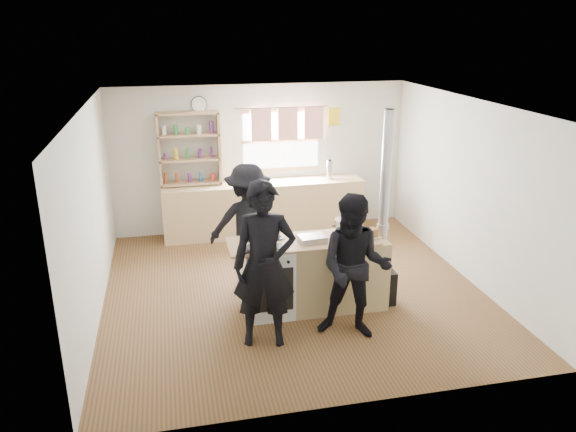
# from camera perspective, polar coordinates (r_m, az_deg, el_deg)

# --- Properties ---
(ground) EXTENTS (5.00, 5.00, 0.01)m
(ground) POSITION_cam_1_polar(r_m,az_deg,el_deg) (7.74, 0.49, -7.47)
(ground) COLOR brown
(ground) RESTS_ON ground
(back_counter) EXTENTS (3.40, 0.55, 0.90)m
(back_counter) POSITION_cam_1_polar(r_m,az_deg,el_deg) (9.58, -2.42, 0.82)
(back_counter) COLOR tan
(back_counter) RESTS_ON ground
(shelving_unit) EXTENTS (1.00, 0.28, 1.20)m
(shelving_unit) POSITION_cam_1_polar(r_m,az_deg,el_deg) (9.30, -10.00, 6.76)
(shelving_unit) COLOR tan
(shelving_unit) RESTS_ON back_counter
(thermos) EXTENTS (0.10, 0.10, 0.32)m
(thermos) POSITION_cam_1_polar(r_m,az_deg,el_deg) (9.66, 4.21, 4.70)
(thermos) COLOR silver
(thermos) RESTS_ON back_counter
(cooking_island) EXTENTS (1.97, 0.64, 0.93)m
(cooking_island) POSITION_cam_1_polar(r_m,az_deg,el_deg) (7.08, 2.63, -5.89)
(cooking_island) COLOR white
(cooking_island) RESTS_ON ground
(skillet_greens) EXTENTS (0.42, 0.42, 0.05)m
(skillet_greens) POSITION_cam_1_polar(r_m,az_deg,el_deg) (6.57, -2.94, -3.29)
(skillet_greens) COLOR black
(skillet_greens) RESTS_ON cooking_island
(roast_tray) EXTENTS (0.35, 0.27, 0.07)m
(roast_tray) POSITION_cam_1_polar(r_m,az_deg,el_deg) (6.82, 2.48, -2.29)
(roast_tray) COLOR silver
(roast_tray) RESTS_ON cooking_island
(stockpot_stove) EXTENTS (0.21, 0.21, 0.17)m
(stockpot_stove) POSITION_cam_1_polar(r_m,az_deg,el_deg) (6.96, -1.59, -1.52)
(stockpot_stove) COLOR silver
(stockpot_stove) RESTS_ON cooking_island
(stockpot_counter) EXTENTS (0.31, 0.31, 0.23)m
(stockpot_counter) POSITION_cam_1_polar(r_m,az_deg,el_deg) (7.03, 5.99, -1.16)
(stockpot_counter) COLOR #BABABD
(stockpot_counter) RESTS_ON cooking_island
(bread_board) EXTENTS (0.33, 0.28, 0.12)m
(bread_board) POSITION_cam_1_polar(r_m,az_deg,el_deg) (6.98, 8.18, -1.89)
(bread_board) COLOR tan
(bread_board) RESTS_ON cooking_island
(flue_heater) EXTENTS (0.35, 0.35, 2.50)m
(flue_heater) POSITION_cam_1_polar(r_m,az_deg,el_deg) (7.24, 9.44, -3.89)
(flue_heater) COLOR black
(flue_heater) RESTS_ON ground
(person_near_left) EXTENTS (0.76, 0.56, 1.90)m
(person_near_left) POSITION_cam_1_polar(r_m,az_deg,el_deg) (6.15, -2.42, -5.00)
(person_near_left) COLOR black
(person_near_left) RESTS_ON ground
(person_near_right) EXTENTS (1.02, 0.92, 1.70)m
(person_near_right) POSITION_cam_1_polar(r_m,az_deg,el_deg) (6.36, 6.81, -5.22)
(person_near_right) COLOR black
(person_near_right) RESTS_ON ground
(person_far) EXTENTS (1.20, 0.86, 1.68)m
(person_far) POSITION_cam_1_polar(r_m,az_deg,el_deg) (7.70, -4.04, -0.80)
(person_far) COLOR black
(person_far) RESTS_ON ground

